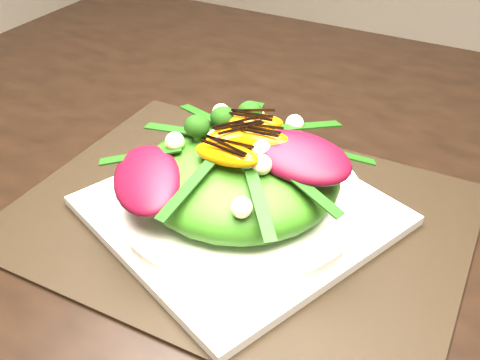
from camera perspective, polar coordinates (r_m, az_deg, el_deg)
The scene contains 10 objects.
dining_table at distance 0.65m, azimuth 19.24°, elevation -3.68°, with size 1.60×0.90×0.75m, color black.
placemat at distance 0.58m, azimuth 0.00°, elevation -3.64°, with size 0.45×0.34×0.00m, color black.
plate_base at distance 0.58m, azimuth 0.00°, elevation -3.11°, with size 0.26×0.26×0.01m, color silver.
salad_bowl at distance 0.57m, azimuth 0.00°, elevation -1.99°, with size 0.25×0.25×0.02m, color white.
lettuce_mound at distance 0.55m, azimuth 0.00°, elevation 0.55°, with size 0.20×0.20×0.07m, color #316A13.
radicchio_leaf at distance 0.51m, azimuth 6.16°, elevation 2.35°, with size 0.10×0.06×0.02m, color #450716.
orange_segment at distance 0.54m, azimuth 0.91°, elevation 4.98°, with size 0.07×0.03×0.02m, color #DB6603.
broccoli_floret at distance 0.57m, azimuth -3.05°, elevation 7.09°, with size 0.03×0.03×0.03m, color #153509.
macadamia_nut at distance 0.49m, azimuth 0.23°, elevation 1.21°, with size 0.02×0.02×0.02m, color #F7EFAE.
balsamic_drizzle at distance 0.53m, azimuth 0.92°, elevation 5.84°, with size 0.04×0.00×0.00m, color black.
Camera 1 is at (0.04, -0.52, 1.12)m, focal length 42.00 mm.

